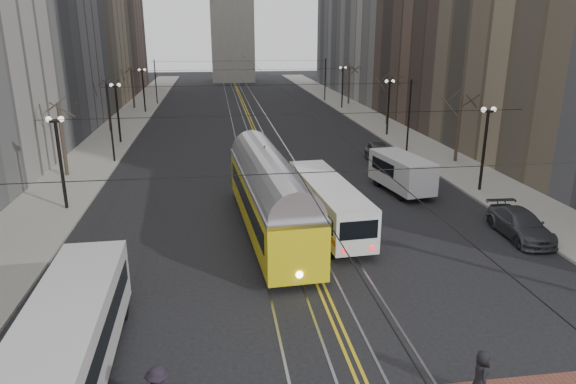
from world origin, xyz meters
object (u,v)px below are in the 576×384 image
object	(u,v)px
transit_bus	(64,359)
rear_bus	(328,205)
cargo_van	(401,174)
pedestrian_a	(481,374)
sedan_parked	(520,224)
sedan_grey	(378,153)
streetcar	(270,202)

from	to	relation	value
transit_bus	rear_bus	xyz separation A→B (m)	(10.84, 12.92, -0.08)
cargo_van	pedestrian_a	bearing A→B (deg)	-112.85
pedestrian_a	sedan_parked	bearing A→B (deg)	-21.73
cargo_van	sedan_parked	xyz separation A→B (m)	(3.56, -8.74, -0.55)
sedan_grey	cargo_van	bearing A→B (deg)	-88.25
streetcar	sedan_parked	size ratio (longest dim) A/B	2.92
rear_bus	pedestrian_a	world-z (taller)	rear_bus
transit_bus	sedan_parked	size ratio (longest dim) A/B	2.26
pedestrian_a	sedan_grey	bearing A→B (deg)	2.49
transit_bus	streetcar	size ratio (longest dim) A/B	0.77
cargo_van	sedan_grey	xyz separation A→B (m)	(1.05, 8.37, -0.45)
sedan_parked	pedestrian_a	world-z (taller)	pedestrian_a
transit_bus	sedan_parked	bearing A→B (deg)	24.46
transit_bus	sedan_parked	distance (m)	23.12
cargo_van	sedan_grey	size ratio (longest dim) A/B	1.19
streetcar	rear_bus	world-z (taller)	streetcar
sedan_parked	pedestrian_a	bearing A→B (deg)	-122.94
rear_bus	pedestrian_a	distance (m)	14.68
rear_bus	sedan_grey	bearing A→B (deg)	58.00
rear_bus	cargo_van	size ratio (longest dim) A/B	1.78
streetcar	pedestrian_a	world-z (taller)	streetcar
rear_bus	sedan_grey	xyz separation A→B (m)	(7.50, 14.20, -0.51)
rear_bus	sedan_parked	size ratio (longest dim) A/B	2.05
rear_bus	transit_bus	bearing A→B (deg)	-134.16
streetcar	cargo_van	bearing A→B (deg)	28.11
streetcar	sedan_grey	xyz separation A→B (m)	(10.82, 14.45, -0.89)
sedan_grey	sedan_parked	bearing A→B (deg)	-72.77
transit_bus	pedestrian_a	world-z (taller)	transit_bus
streetcar	cargo_van	size ratio (longest dim) A/B	2.53
transit_bus	cargo_van	distance (m)	25.49
streetcar	rear_bus	xyz separation A→B (m)	(3.32, 0.25, -0.38)
cargo_van	pedestrian_a	size ratio (longest dim) A/B	3.65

